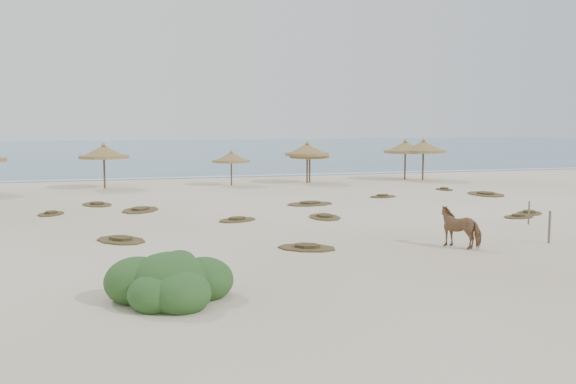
# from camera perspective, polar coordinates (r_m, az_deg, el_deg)

# --- Properties ---
(ground) EXTENTS (160.00, 160.00, 0.00)m
(ground) POSITION_cam_1_polar(r_m,az_deg,el_deg) (26.64, 5.42, -3.28)
(ground) COLOR beige
(ground) RESTS_ON ground
(ocean) EXTENTS (200.00, 100.00, 0.01)m
(ocean) POSITION_cam_1_polar(r_m,az_deg,el_deg) (100.02, -10.41, 3.71)
(ocean) COLOR #275A75
(ocean) RESTS_ON ground
(foam_line) EXTENTS (70.00, 0.60, 0.01)m
(foam_line) POSITION_cam_1_polar(r_m,az_deg,el_deg) (51.55, -5.14, 1.39)
(foam_line) COLOR silver
(foam_line) RESTS_ON ground
(palapa_1) EXTENTS (4.17, 4.17, 3.04)m
(palapa_1) POSITION_cam_1_polar(r_m,az_deg,el_deg) (43.82, -16.06, 3.38)
(palapa_1) COLOR #513929
(palapa_1) RESTS_ON ground
(palapa_2) EXTENTS (3.28, 3.28, 2.45)m
(palapa_2) POSITION_cam_1_polar(r_m,az_deg,el_deg) (44.33, -5.07, 3.04)
(palapa_2) COLOR #513929
(palapa_2) RESTS_ON ground
(palapa_3) EXTENTS (3.45, 3.45, 3.02)m
(palapa_3) POSITION_cam_1_polar(r_m,az_deg,el_deg) (45.81, 1.72, 3.72)
(palapa_3) COLOR #513929
(palapa_3) RESTS_ON ground
(palapa_4) EXTENTS (3.85, 3.85, 2.73)m
(palapa_4) POSITION_cam_1_polar(r_m,az_deg,el_deg) (46.21, 1.94, 3.46)
(palapa_4) COLOR #513929
(palapa_4) RESTS_ON ground
(palapa_5) EXTENTS (4.35, 4.35, 3.09)m
(palapa_5) POSITION_cam_1_polar(r_m,az_deg,el_deg) (49.37, 10.39, 3.88)
(palapa_5) COLOR #513929
(palapa_5) RESTS_ON ground
(palapa_6) EXTENTS (4.07, 4.07, 3.16)m
(palapa_6) POSITION_cam_1_polar(r_m,az_deg,el_deg) (49.18, 11.94, 3.90)
(palapa_6) COLOR #513929
(palapa_6) RESTS_ON ground
(horse) EXTENTS (1.57, 1.80, 1.41)m
(horse) POSITION_cam_1_polar(r_m,az_deg,el_deg) (23.47, 15.12, -3.04)
(horse) COLOR brown
(horse) RESTS_ON ground
(fence_post_near) EXTENTS (0.09, 0.09, 1.19)m
(fence_post_near) POSITION_cam_1_polar(r_m,az_deg,el_deg) (25.22, 22.22, -2.91)
(fence_post_near) COLOR #645C4B
(fence_post_near) RESTS_ON ground
(fence_post_far) EXTENTS (0.08, 0.08, 1.02)m
(fence_post_far) POSITION_cam_1_polar(r_m,az_deg,el_deg) (29.43, 20.62, -1.74)
(fence_post_far) COLOR #645C4B
(fence_post_far) RESTS_ON ground
(bush) EXTENTS (3.22, 2.83, 1.44)m
(bush) POSITION_cam_1_polar(r_m,az_deg,el_deg) (16.21, -10.41, -7.94)
(bush) COLOR #2D5323
(bush) RESTS_ON ground
(scrub_0) EXTENTS (2.46, 2.67, 0.16)m
(scrub_0) POSITION_cam_1_polar(r_m,az_deg,el_deg) (24.65, -14.63, -4.12)
(scrub_0) COLOR brown
(scrub_0) RESTS_ON ground
(scrub_1) EXTENTS (2.50, 3.00, 0.16)m
(scrub_1) POSITION_cam_1_polar(r_m,az_deg,el_deg) (32.64, -12.99, -1.54)
(scrub_1) COLOR brown
(scrub_1) RESTS_ON ground
(scrub_2) EXTENTS (2.20, 1.91, 0.16)m
(scrub_2) POSITION_cam_1_polar(r_m,az_deg,el_deg) (28.74, -4.54, -2.46)
(scrub_2) COLOR brown
(scrub_2) RESTS_ON ground
(scrub_3) EXTENTS (2.84, 2.11, 0.16)m
(scrub_3) POSITION_cam_1_polar(r_m,az_deg,el_deg) (34.16, 1.96, -1.04)
(scrub_3) COLOR brown
(scrub_3) RESTS_ON ground
(scrub_4) EXTENTS (2.02, 1.92, 0.16)m
(scrub_4) POSITION_cam_1_polar(r_m,az_deg,el_deg) (32.86, 20.63, -1.74)
(scrub_4) COLOR brown
(scrub_4) RESTS_ON ground
(scrub_5) EXTENTS (2.08, 3.04, 0.16)m
(scrub_5) POSITION_cam_1_polar(r_m,az_deg,el_deg) (40.45, 17.18, -0.16)
(scrub_5) COLOR brown
(scrub_5) RESTS_ON ground
(scrub_6) EXTENTS (2.09, 2.52, 0.16)m
(scrub_6) POSITION_cam_1_polar(r_m,az_deg,el_deg) (35.35, -16.62, -1.05)
(scrub_6) COLOR brown
(scrub_6) RESTS_ON ground
(scrub_7) EXTENTS (1.94, 1.52, 0.16)m
(scrub_7) POSITION_cam_1_polar(r_m,az_deg,el_deg) (37.88, 8.43, -0.37)
(scrub_7) COLOR brown
(scrub_7) RESTS_ON ground
(scrub_8) EXTENTS (1.58, 1.95, 0.16)m
(scrub_8) POSITION_cam_1_polar(r_m,az_deg,el_deg) (32.52, -20.33, -1.81)
(scrub_8) COLOR brown
(scrub_8) RESTS_ON ground
(scrub_9) EXTENTS (1.52, 2.23, 0.16)m
(scrub_9) POSITION_cam_1_polar(r_m,az_deg,el_deg) (29.55, 3.27, -2.21)
(scrub_9) COLOR brown
(scrub_9) RESTS_ON ground
(scrub_10) EXTENTS (1.01, 1.50, 0.16)m
(scrub_10) POSITION_cam_1_polar(r_m,az_deg,el_deg) (42.54, 13.72, 0.25)
(scrub_10) COLOR brown
(scrub_10) RESTS_ON ground
(scrub_11) EXTENTS (2.47, 2.22, 0.16)m
(scrub_11) POSITION_cam_1_polar(r_m,az_deg,el_deg) (22.45, 1.68, -4.94)
(scrub_11) COLOR brown
(scrub_11) RESTS_ON ground
(scrub_12) EXTENTS (1.74, 1.32, 0.16)m
(scrub_12) POSITION_cam_1_polar(r_m,az_deg,el_deg) (31.44, 19.81, -2.06)
(scrub_12) COLOR brown
(scrub_12) RESTS_ON ground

